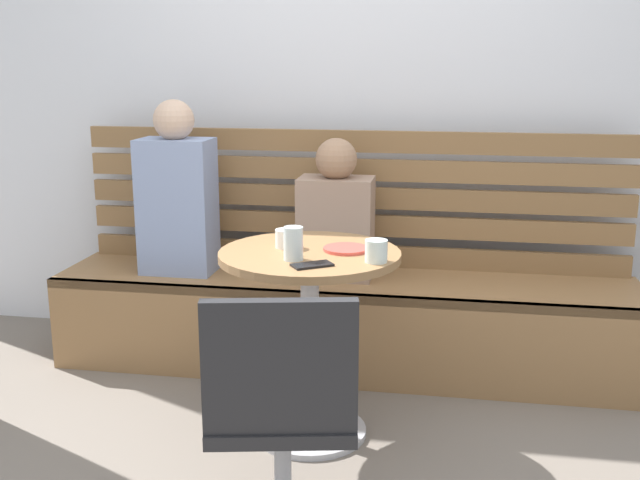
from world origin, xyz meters
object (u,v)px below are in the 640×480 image
cup_glass_tall (293,243)px  phone_on_table (312,265)px  cup_glass_short (376,251)px  cafe_table (310,308)px  person_child_left (336,217)px  booth_bench (343,322)px  person_adult (177,196)px  cup_ceramic_white (286,238)px  white_chair (282,421)px  plate_small (346,249)px

cup_glass_tall → phone_on_table: 0.12m
cup_glass_short → phone_on_table: bearing=-156.7°
cafe_table → cup_glass_tall: 0.31m
person_child_left → phone_on_table: (0.06, -0.90, 0.02)m
booth_bench → cup_glass_tall: size_ratio=22.50×
person_adult → cup_glass_short: person_adult is taller
cup_ceramic_white → person_adult: bearing=136.7°
cup_glass_tall → cup_glass_short: size_ratio=1.50×
white_chair → cup_glass_short: bearing=75.3°
cup_glass_short → phone_on_table: (-0.21, -0.09, -0.04)m
cup_ceramic_white → cafe_table: bearing=-22.8°
cafe_table → phone_on_table: (0.05, -0.20, 0.23)m
cup_ceramic_white → white_chair: bearing=-78.6°
cup_glass_short → cup_ceramic_white: (-0.36, 0.15, -0.01)m
white_chair → phone_on_table: white_chair is taller
white_chair → plate_small: size_ratio=5.00×
cafe_table → person_adult: 1.05m
person_adult → phone_on_table: person_adult is taller
person_child_left → plate_small: (0.14, -0.67, 0.02)m
cafe_table → person_adult: (-0.76, 0.66, 0.29)m
plate_small → phone_on_table: 0.25m
cup_glass_short → cafe_table: bearing=157.1°
cup_glass_tall → cup_ceramic_white: 0.19m
person_child_left → cafe_table: bearing=-89.3°
white_chair → cup_glass_short: white_chair is taller
booth_bench → person_adult: (-0.79, -0.02, 0.59)m
phone_on_table → cup_ceramic_white: bearing=-2.8°
white_chair → cup_glass_short: size_ratio=10.63×
booth_bench → plate_small: (0.10, -0.65, 0.52)m
person_child_left → person_adult: bearing=-177.1°
cafe_table → person_adult: person_adult is taller
white_chair → cup_ceramic_white: white_chair is taller
cup_ceramic_white → plate_small: size_ratio=0.47×
cafe_table → phone_on_table: size_ratio=5.29×
cafe_table → white_chair: (0.07, -0.81, -0.05)m
person_child_left → phone_on_table: size_ratio=4.63×
booth_bench → person_child_left: size_ratio=4.16×
person_child_left → phone_on_table: person_child_left is taller
white_chair → person_child_left: size_ratio=1.31×
plate_small → person_child_left: bearing=101.9°
cup_ceramic_white → phone_on_table: bearing=-59.0°
cafe_table → white_chair: white_chair is taller
person_adult → phone_on_table: (0.81, -0.86, -0.06)m
cafe_table → person_child_left: (-0.01, 0.70, 0.21)m
white_chair → cup_glass_tall: 0.77m
booth_bench → cup_glass_short: size_ratio=33.75×
white_chair → cup_glass_tall: cup_glass_tall is taller
person_child_left → cup_glass_tall: size_ratio=5.41×
cup_glass_short → phone_on_table: cup_glass_short is taller
person_adult → cafe_table: bearing=-41.1°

